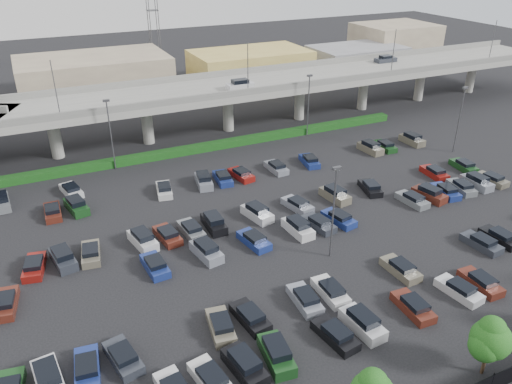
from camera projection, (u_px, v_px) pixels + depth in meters
ground at (293, 221)px, 58.94m from camera, size 280.00×280.00×0.00m
overpass at (198, 94)px, 81.40m from camera, size 150.00×13.00×15.80m
hedge at (216, 145)px, 78.80m from camera, size 66.00×1.60×1.10m
tree_row at (480, 345)px, 36.25m from camera, size 65.07×3.66×5.94m
parked_cars at (301, 234)px, 55.19m from camera, size 62.90×41.67×1.67m
light_poles at (254, 173)px, 56.13m from camera, size 66.90×48.38×10.30m
distant_buildings at (208, 68)px, 111.64m from camera, size 138.00×24.00×9.00m
comm_tower at (152, 7)px, 112.84m from camera, size 2.40×2.40×30.00m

